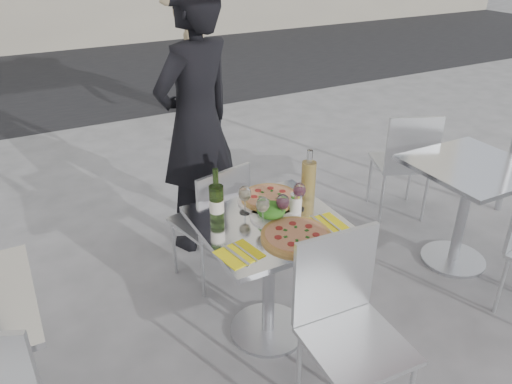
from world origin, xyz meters
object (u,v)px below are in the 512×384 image
woman_diner (197,124)px  salad_plate (271,212)px  side_chair_rfar (406,158)px  wine_bottle (217,202)px  carafe (309,179)px  chair_near (346,316)px  napkin_right (325,224)px  wineglass_red_a (283,203)px  pedestrian_b (189,54)px  wineglass_white_a (263,206)px  chair_far (215,216)px  sugar_shaker (296,203)px  main_table (269,255)px  wineglass_white_b (245,194)px  pizza_near (296,236)px  side_table_right (467,193)px  wineglass_red_b (299,191)px  napkin_left (239,254)px  pizza_far (270,198)px

woman_diner → salad_plate: woman_diner is taller
side_chair_rfar → wine_bottle: wine_bottle is taller
salad_plate → carafe: carafe is taller
chair_near → woman_diner: bearing=93.6°
wine_bottle → napkin_right: (0.47, -0.29, -0.11)m
wineglass_red_a → wine_bottle: bearing=151.2°
pedestrian_b → wineglass_white_a: size_ratio=9.94×
chair_far → woman_diner: 0.68m
sugar_shaker → main_table: bearing=-173.7°
wineglass_white_b → chair_near: bearing=-79.3°
pizza_near → wineglass_red_a: bearing=83.9°
side_table_right → salad_plate: size_ratio=3.41×
side_table_right → sugar_shaker: (-1.33, 0.02, 0.26)m
wineglass_red_a → napkin_right: wineglass_red_a is taller
wineglass_red_b → napkin_right: (0.03, -0.20, -0.11)m
chair_far → pedestrian_b: bearing=-121.2°
pedestrian_b → napkin_right: bearing=13.0°
chair_far → napkin_right: bearing=99.6°
carafe → wineglass_white_a: 0.38m
salad_plate → wine_bottle: size_ratio=0.75×
main_table → carafe: (0.31, 0.12, 0.33)m
wineglass_white_a → napkin_left: wineglass_white_a is taller
side_table_right → chair_far: 1.67m
side_chair_rfar → carafe: size_ratio=3.07×
main_table → wine_bottle: bearing=151.4°
pedestrian_b → wine_bottle: size_ratio=5.30×
side_chair_rfar → pizza_near: side_chair_rfar is taller
chair_near → wineglass_red_b: chair_near is taller
chair_near → wineglass_white_a: bearing=103.8°
side_table_right → napkin_left: 1.79m
napkin_left → napkin_right: bearing=-7.2°
carafe → sugar_shaker: size_ratio=2.71×
salad_plate → wineglass_red_a: bearing=-62.3°
main_table → pizza_far: 0.31m
pedestrian_b → pizza_far: 3.64m
side_chair_rfar → napkin_right: size_ratio=4.46×
sugar_shaker → wineglass_white_b: (-0.24, 0.12, 0.06)m
chair_near → pizza_near: bearing=96.6°
pedestrian_b → salad_plate: 3.82m
woman_diner → sugar_shaker: woman_diner is taller
napkin_left → pizza_near: bearing=-11.3°
side_table_right → chair_near: size_ratio=0.81×
wineglass_red_b → napkin_left: 0.53m
wineglass_red_b → wineglass_white_a: bearing=-169.6°
chair_near → pedestrian_b: size_ratio=0.59×
chair_near → pizza_far: size_ratio=2.58×
side_table_right → salad_plate: 1.50m
woman_diner → napkin_left: bearing=53.1°
pizza_near → pizza_far: bearing=80.1°
side_table_right → wineglass_red_b: bearing=178.4°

